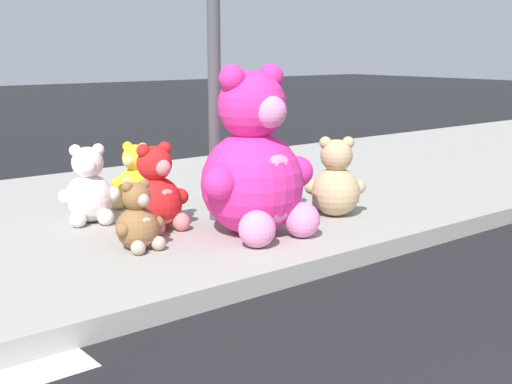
{
  "coord_description": "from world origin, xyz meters",
  "views": [
    {
      "loc": [
        -2.38,
        -0.33,
        1.62
      ],
      "look_at": [
        0.8,
        3.6,
        0.55
      ],
      "focal_mm": 48.07,
      "sensor_mm": 36.0,
      "label": 1
    }
  ],
  "objects": [
    {
      "name": "sidewalk",
      "position": [
        0.0,
        5.2,
        0.07
      ],
      "size": [
        28.0,
        4.4,
        0.15
      ],
      "primitive_type": "cube",
      "color": "#9E9B93",
      "rests_on": "ground_plane"
    },
    {
      "name": "sign_pole",
      "position": [
        1.0,
        4.4,
        1.85
      ],
      "size": [
        0.56,
        0.11,
        3.2
      ],
      "color": "#4C4C51",
      "rests_on": "sidewalk"
    },
    {
      "name": "plush_pink_large",
      "position": [
        0.96,
        3.81,
        0.69
      ],
      "size": [
        1.04,
        0.91,
        1.35
      ],
      "color": "#F22D93",
      "rests_on": "sidewalk"
    },
    {
      "name": "plush_brown",
      "position": [
        0.02,
        4.01,
        0.36
      ],
      "size": [
        0.4,
        0.36,
        0.52
      ],
      "color": "olive",
      "rests_on": "sidewalk"
    },
    {
      "name": "plush_tan",
      "position": [
        1.92,
        3.86,
        0.43
      ],
      "size": [
        0.5,
        0.51,
        0.71
      ],
      "color": "tan",
      "rests_on": "sidewalk"
    },
    {
      "name": "plush_lavender",
      "position": [
        1.82,
        4.81,
        0.37
      ],
      "size": [
        0.38,
        0.4,
        0.55
      ],
      "color": "#B28CD8",
      "rests_on": "sidewalk"
    },
    {
      "name": "plush_white",
      "position": [
        0.1,
        5.0,
        0.42
      ],
      "size": [
        0.5,
        0.48,
        0.67
      ],
      "color": "white",
      "rests_on": "sidewalk"
    },
    {
      "name": "plush_yellow",
      "position": [
        0.68,
        5.24,
        0.4
      ],
      "size": [
        0.44,
        0.44,
        0.61
      ],
      "color": "yellow",
      "rests_on": "sidewalk"
    },
    {
      "name": "plush_red",
      "position": [
        0.43,
        4.42,
        0.44
      ],
      "size": [
        0.55,
        0.49,
        0.72
      ],
      "color": "red",
      "rests_on": "sidewalk"
    }
  ]
}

